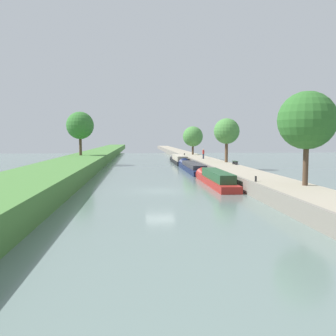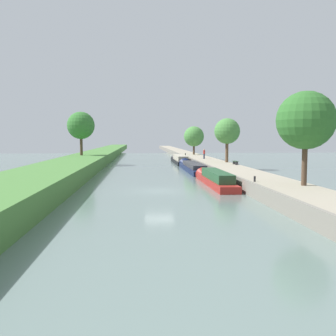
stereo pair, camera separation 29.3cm
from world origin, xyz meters
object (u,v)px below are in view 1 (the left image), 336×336
narrowboat_navy (191,167)px  park_bench (235,162)px  narrowboat_black (179,160)px  narrowboat_red (215,179)px  person_walking (203,154)px  mooring_bollard_near (256,179)px  mooring_bollard_far (184,154)px

narrowboat_navy → park_bench: 6.73m
narrowboat_black → narrowboat_red: bearing=-89.8°
person_walking → mooring_bollard_near: person_walking is taller
narrowboat_black → mooring_bollard_near: mooring_bollard_near is taller
narrowboat_red → narrowboat_navy: narrowboat_red is taller
narrowboat_navy → mooring_bollard_near: 23.00m
narrowboat_black → mooring_bollard_far: mooring_bollard_far is taller
narrowboat_navy → mooring_bollard_near: (1.79, -22.92, 0.85)m
narrowboat_red → mooring_bollard_near: size_ratio=29.86×
narrowboat_red → person_walking: person_walking is taller
narrowboat_black → park_bench: 20.34m
narrowboat_black → narrowboat_navy: bearing=-89.7°
mooring_bollard_near → narrowboat_black: bearing=92.8°
narrowboat_black → park_bench: size_ratio=9.84×
mooring_bollard_near → narrowboat_navy: bearing=94.5°
narrowboat_black → mooring_bollard_near: 38.40m
person_walking → mooring_bollard_near: 32.19m
mooring_bollard_far → narrowboat_navy: bearing=-94.7°
person_walking → mooring_bollard_far: size_ratio=3.69×
narrowboat_black → park_bench: (5.27, -19.62, 0.87)m
mooring_bollard_near → park_bench: size_ratio=0.30×
narrowboat_red → park_bench: (5.17, 11.50, 0.88)m
mooring_bollard_far → narrowboat_red: bearing=-92.7°
narrowboat_red → narrowboat_black: (-0.10, 31.12, 0.02)m
narrowboat_navy → person_walking: (3.38, 9.23, 1.50)m
park_bench → mooring_bollard_far: bearing=97.4°
narrowboat_navy → mooring_bollard_far: (1.79, 21.75, 0.85)m
narrowboat_navy → person_walking: person_walking is taller
narrowboat_black → mooring_bollard_far: bearing=73.4°
mooring_bollard_far → person_walking: bearing=-82.8°
narrowboat_red → person_walking: size_ratio=8.09×
mooring_bollard_near → narrowboat_red: bearing=103.8°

